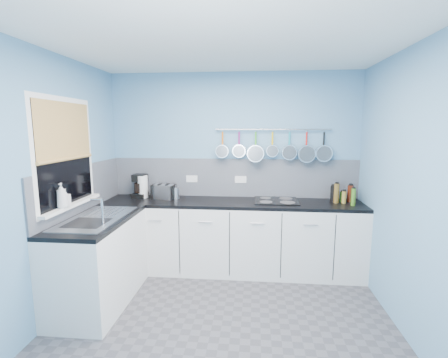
% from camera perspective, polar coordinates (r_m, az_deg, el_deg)
% --- Properties ---
extents(floor, '(3.20, 3.00, 0.02)m').
position_cam_1_polar(floor, '(3.28, -0.42, -24.59)').
color(floor, '#47474C').
rests_on(floor, ground).
extents(ceiling, '(3.20, 3.00, 0.02)m').
position_cam_1_polar(ceiling, '(2.82, -0.49, 23.57)').
color(ceiling, white).
rests_on(ceiling, ground).
extents(wall_back, '(3.20, 0.02, 2.50)m').
position_cam_1_polar(wall_back, '(4.27, 1.64, 1.59)').
color(wall_back, '#5D90B6').
rests_on(wall_back, ground).
extents(wall_front, '(3.20, 0.02, 2.50)m').
position_cam_1_polar(wall_front, '(1.35, -7.31, -15.22)').
color(wall_front, '#5D90B6').
rests_on(wall_front, ground).
extents(wall_left, '(0.02, 3.00, 2.50)m').
position_cam_1_polar(wall_left, '(3.35, -28.99, -1.61)').
color(wall_left, '#5D90B6').
rests_on(wall_left, ground).
extents(wall_right, '(0.02, 3.00, 2.50)m').
position_cam_1_polar(wall_right, '(3.07, 31.03, -2.66)').
color(wall_right, '#5D90B6').
rests_on(wall_right, ground).
extents(backsplash_back, '(3.20, 0.02, 0.50)m').
position_cam_1_polar(backsplash_back, '(4.26, 1.62, 0.22)').
color(backsplash_back, slate).
rests_on(backsplash_back, wall_back).
extents(backsplash_left, '(0.02, 1.80, 0.50)m').
position_cam_1_polar(backsplash_left, '(3.86, -23.61, -1.47)').
color(backsplash_left, slate).
rests_on(backsplash_left, wall_left).
extents(cabinet_run_back, '(3.20, 0.60, 0.86)m').
position_cam_1_polar(cabinet_run_back, '(4.16, 1.30, -10.26)').
color(cabinet_run_back, silver).
rests_on(cabinet_run_back, ground).
extents(worktop_back, '(3.20, 0.60, 0.04)m').
position_cam_1_polar(worktop_back, '(4.03, 1.32, -4.21)').
color(worktop_back, black).
rests_on(worktop_back, cabinet_run_back).
extents(cabinet_run_left, '(0.60, 1.20, 0.86)m').
position_cam_1_polar(cabinet_run_left, '(3.67, -21.16, -13.58)').
color(cabinet_run_left, silver).
rests_on(cabinet_run_left, ground).
extents(worktop_left, '(0.60, 1.20, 0.04)m').
position_cam_1_polar(worktop_left, '(3.53, -21.57, -6.80)').
color(worktop_left, black).
rests_on(worktop_left, cabinet_run_left).
extents(window_frame, '(0.01, 1.00, 1.10)m').
position_cam_1_polar(window_frame, '(3.55, -26.18, 4.02)').
color(window_frame, white).
rests_on(window_frame, wall_left).
extents(window_glass, '(0.01, 0.90, 1.00)m').
position_cam_1_polar(window_glass, '(3.54, -26.11, 4.02)').
color(window_glass, black).
rests_on(window_glass, wall_left).
extents(bamboo_blind, '(0.01, 0.90, 0.55)m').
position_cam_1_polar(bamboo_blind, '(3.53, -26.25, 7.66)').
color(bamboo_blind, tan).
rests_on(bamboo_blind, wall_left).
extents(window_sill, '(0.10, 0.98, 0.03)m').
position_cam_1_polar(window_sill, '(3.61, -25.27, -4.14)').
color(window_sill, white).
rests_on(window_sill, wall_left).
extents(sink_unit, '(0.50, 0.95, 0.01)m').
position_cam_1_polar(sink_unit, '(3.52, -21.60, -6.42)').
color(sink_unit, silver).
rests_on(sink_unit, worktop_left).
extents(mixer_tap, '(0.12, 0.08, 0.26)m').
position_cam_1_polar(mixer_tap, '(3.26, -20.64, -5.27)').
color(mixer_tap, silver).
rests_on(mixer_tap, worktop_left).
extents(socket_left, '(0.15, 0.01, 0.09)m').
position_cam_1_polar(socket_left, '(4.32, -5.69, 0.04)').
color(socket_left, white).
rests_on(socket_left, backsplash_back).
extents(socket_right, '(0.15, 0.01, 0.09)m').
position_cam_1_polar(socket_right, '(4.24, 2.95, -0.09)').
color(socket_right, white).
rests_on(socket_right, backsplash_back).
extents(pot_rail, '(1.45, 0.02, 0.02)m').
position_cam_1_polar(pot_rail, '(4.17, 8.58, 8.62)').
color(pot_rail, silver).
rests_on(pot_rail, wall_back).
extents(soap_bottle_a, '(0.11, 0.11, 0.24)m').
position_cam_1_polar(soap_bottle_a, '(3.42, -26.72, -2.64)').
color(soap_bottle_a, white).
rests_on(soap_bottle_a, window_sill).
extents(soap_bottle_b, '(0.09, 0.09, 0.17)m').
position_cam_1_polar(soap_bottle_b, '(3.47, -26.17, -2.99)').
color(soap_bottle_b, white).
rests_on(soap_bottle_b, window_sill).
extents(paper_towel, '(0.15, 0.15, 0.29)m').
position_cam_1_polar(paper_towel, '(4.33, -14.12, -1.32)').
color(paper_towel, white).
rests_on(paper_towel, worktop_back).
extents(coffee_maker, '(0.19, 0.20, 0.30)m').
position_cam_1_polar(coffee_maker, '(4.36, -14.65, -1.18)').
color(coffee_maker, black).
rests_on(coffee_maker, worktop_back).
extents(toaster, '(0.31, 0.23, 0.18)m').
position_cam_1_polar(toaster, '(4.23, -10.58, -2.19)').
color(toaster, silver).
rests_on(toaster, worktop_back).
extents(canister, '(0.10, 0.10, 0.14)m').
position_cam_1_polar(canister, '(4.20, -8.52, -2.50)').
color(canister, silver).
rests_on(canister, worktop_back).
extents(hob, '(0.53, 0.47, 0.01)m').
position_cam_1_polar(hob, '(4.08, 9.18, -3.79)').
color(hob, black).
rests_on(hob, worktop_back).
extents(pan_0, '(0.17, 0.10, 0.36)m').
position_cam_1_polar(pan_0, '(4.18, -0.26, 6.26)').
color(pan_0, silver).
rests_on(pan_0, pot_rail).
extents(pan_1, '(0.17, 0.06, 0.36)m').
position_cam_1_polar(pan_1, '(4.16, 2.66, 6.25)').
color(pan_1, silver).
rests_on(pan_1, pot_rail).
extents(pan_2, '(0.22, 0.13, 0.41)m').
position_cam_1_polar(pan_2, '(4.16, 5.59, 5.87)').
color(pan_2, silver).
rests_on(pan_2, pot_rail).
extents(pan_3, '(0.16, 0.07, 0.35)m').
position_cam_1_polar(pan_3, '(4.16, 8.53, 6.25)').
color(pan_3, silver).
rests_on(pan_3, pot_rail).
extents(pan_4, '(0.19, 0.08, 0.38)m').
position_cam_1_polar(pan_4, '(4.18, 11.43, 5.93)').
color(pan_4, silver).
rests_on(pan_4, pot_rail).
extents(pan_5, '(0.22, 0.10, 0.41)m').
position_cam_1_polar(pan_5, '(4.21, 14.31, 5.65)').
color(pan_5, silver).
rests_on(pan_5, pot_rail).
extents(pan_6, '(0.21, 0.08, 0.40)m').
position_cam_1_polar(pan_6, '(4.24, 17.15, 5.64)').
color(pan_6, silver).
rests_on(pan_6, pot_rail).
extents(condiment_0, '(0.07, 0.07, 0.21)m').
position_cam_1_polar(condiment_0, '(4.26, 21.37, -2.40)').
color(condiment_0, '#4C190C').
rests_on(condiment_0, worktop_back).
extents(condiment_1, '(0.07, 0.07, 0.12)m').
position_cam_1_polar(condiment_1, '(4.25, 20.20, -2.95)').
color(condiment_1, '#265919').
rests_on(condiment_1, worktop_back).
extents(condiment_2, '(0.07, 0.07, 0.19)m').
position_cam_1_polar(condiment_2, '(4.24, 18.68, -2.44)').
color(condiment_2, black).
rests_on(condiment_2, worktop_back).
extents(condiment_3, '(0.05, 0.05, 0.15)m').
position_cam_1_polar(condiment_3, '(4.18, 21.87, -3.04)').
color(condiment_3, brown).
rests_on(condiment_3, worktop_back).
extents(condiment_4, '(0.05, 0.05, 0.15)m').
position_cam_1_polar(condiment_4, '(4.16, 20.39, -3.03)').
color(condiment_4, olive).
rests_on(condiment_4, worktop_back).
extents(condiment_5, '(0.06, 0.06, 0.24)m').
position_cam_1_polar(condiment_5, '(4.14, 19.20, -2.39)').
color(condiment_5, brown).
rests_on(condiment_5, worktop_back).
extents(condiment_6, '(0.05, 0.05, 0.20)m').
position_cam_1_polar(condiment_6, '(4.07, 21.82, -2.98)').
color(condiment_6, '#3F721E').
rests_on(condiment_6, worktop_back).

